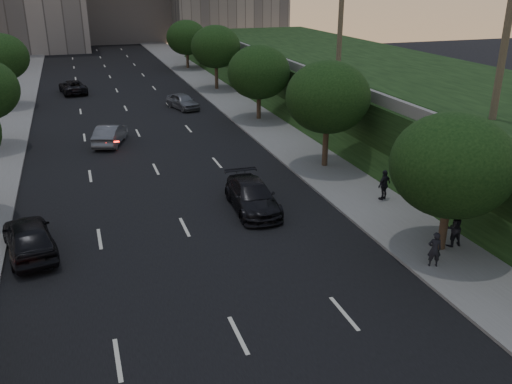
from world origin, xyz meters
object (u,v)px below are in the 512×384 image
object	(u,v)px
sedan_far_right	(183,101)
pedestrian_c	(384,185)
sedan_far_left	(73,87)
sedan_near_left	(29,237)
sedan_near_right	(252,196)
sedan_mid_left	(110,134)
pedestrian_b	(453,227)
pedestrian_a	(434,249)

from	to	relation	value
sedan_far_right	pedestrian_c	bearing A→B (deg)	-93.50
sedan_far_right	sedan_far_left	bearing A→B (deg)	115.11
pedestrian_c	sedan_far_right	bearing A→B (deg)	-100.45
sedan_near_left	pedestrian_c	distance (m)	17.77
sedan_near_left	sedan_far_right	bearing A→B (deg)	-125.18
sedan_near_right	sedan_far_right	world-z (taller)	sedan_near_right
sedan_mid_left	pedestrian_c	xyz separation A→B (m)	(13.06, -15.86, 0.25)
sedan_far_right	pedestrian_b	size ratio (longest dim) A/B	2.36
sedan_near_left	sedan_far_left	size ratio (longest dim) A/B	0.96
sedan_far_right	pedestrian_c	distance (m)	26.04
sedan_near_right	pedestrian_b	bearing A→B (deg)	-42.05
sedan_near_left	sedan_far_left	xyz separation A→B (m)	(2.50, 36.32, -0.12)
pedestrian_a	pedestrian_c	world-z (taller)	pedestrian_c
sedan_near_left	sedan_far_left	distance (m)	36.41
sedan_mid_left	pedestrian_b	xyz separation A→B (m)	(13.10, -21.58, 0.30)
pedestrian_c	sedan_far_left	bearing A→B (deg)	-90.41
sedan_near_right	pedestrian_a	distance (m)	9.75
sedan_mid_left	sedan_far_right	xyz separation A→B (m)	(7.25, 9.52, -0.03)
sedan_far_right	sedan_mid_left	bearing A→B (deg)	-143.66
sedan_far_right	pedestrian_b	xyz separation A→B (m)	(5.86, -31.10, 0.32)
sedan_near_left	sedan_mid_left	xyz separation A→B (m)	(4.71, 16.12, -0.08)
pedestrian_b	sedan_far_left	bearing A→B (deg)	-69.38
sedan_far_right	pedestrian_a	size ratio (longest dim) A/B	2.71
sedan_far_right	pedestrian_b	world-z (taller)	pedestrian_b
sedan_mid_left	sedan_far_left	xyz separation A→B (m)	(-2.20, 20.20, -0.04)
sedan_far_left	sedan_near_right	bearing A→B (deg)	94.79
sedan_far_right	pedestrian_a	world-z (taller)	pedestrian_a
pedestrian_a	pedestrian_c	distance (m)	7.26
sedan_far_left	pedestrian_a	world-z (taller)	pedestrian_a
sedan_near_right	pedestrian_a	world-z (taller)	pedestrian_a
sedan_near_right	sedan_far_right	xyz separation A→B (m)	(1.22, 24.14, -0.04)
sedan_near_left	sedan_far_right	xyz separation A→B (m)	(11.95, 25.65, -0.11)
pedestrian_b	sedan_far_right	bearing A→B (deg)	-78.83
sedan_mid_left	pedestrian_c	bearing A→B (deg)	148.04
sedan_far_left	sedan_near_left	bearing A→B (deg)	77.55
sedan_far_left	sedan_far_right	world-z (taller)	sedan_far_right
sedan_far_left	sedan_far_right	bearing A→B (deg)	123.00
sedan_near_left	pedestrian_a	size ratio (longest dim) A/B	3.13
sedan_far_left	pedestrian_b	size ratio (longest dim) A/B	2.83
sedan_near_right	pedestrian_b	size ratio (longest dim) A/B	2.93
pedestrian_a	pedestrian_b	xyz separation A→B (m)	(1.90, 1.30, 0.12)
pedestrian_a	pedestrian_c	xyz separation A→B (m)	(1.86, 7.02, 0.07)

